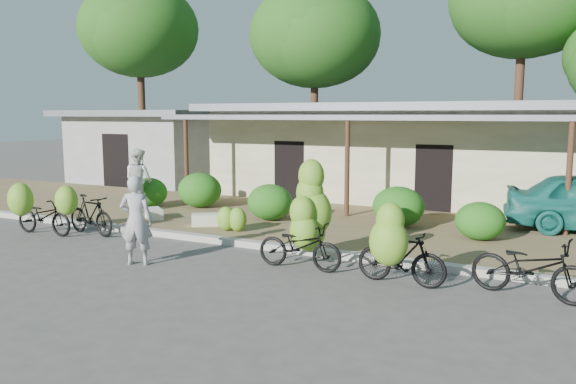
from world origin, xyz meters
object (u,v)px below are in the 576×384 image
vendor (136,220)px  bystander (139,179)px  bike_right (397,250)px  tree_far_center (312,33)px  bike_far_right (531,268)px  sack_near (208,220)px  bike_far_left (39,213)px  tree_back_left (138,28)px  bike_center (306,225)px  sack_far (154,214)px  bike_left (86,212)px

vendor → bystander: bearing=-71.4°
bike_right → vendor: (-5.05, -0.86, 0.23)m
tree_far_center → bystander: (-0.24, -11.93, -5.72)m
bike_far_right → sack_near: bike_far_right is taller
bike_far_right → vendor: bearing=111.2°
bike_far_left → bystander: size_ratio=0.96×
tree_far_center → tree_back_left: bearing=-159.4°
bike_center → sack_far: 6.03m
bike_center → bike_right: size_ratio=1.27×
tree_back_left → tree_far_center: (8.00, 3.00, -0.40)m
bike_far_left → bike_right: bike_right is taller
vendor → bike_right: bearing=167.0°
tree_back_left → sack_far: (9.09, -9.85, -6.91)m
tree_far_center → bike_far_left: tree_far_center is taller
bike_far_right → vendor: size_ratio=1.12×
bike_center → sack_far: bike_center is taller
bike_right → sack_far: (-7.65, 2.70, -0.41)m
tree_far_center → sack_near: tree_far_center is taller
tree_back_left → bike_left: size_ratio=5.45×
bike_center → sack_near: 4.27m
bike_right → sack_far: 8.13m
tree_back_left → bike_left: 16.15m
sack_far → tree_back_left: bearing=132.7°
tree_far_center → bystander: size_ratio=4.92×
tree_back_left → tree_far_center: size_ratio=1.03×
bike_far_left → bike_right: (9.08, -0.12, 0.10)m
bike_left → sack_far: 2.12m
bike_right → vendor: vendor is taller
tree_far_center → vendor: size_ratio=5.06×
bike_right → sack_near: 6.33m
bike_center → vendor: bearing=114.7°
tree_far_center → bystander: 13.24m
sack_near → vendor: size_ratio=0.47×
tree_back_left → bike_far_right: tree_back_left is taller
tree_back_left → bike_right: (16.74, -12.54, -6.50)m
bike_center → sack_far: (-5.63, 2.09, -0.55)m
tree_back_left → bike_far_right: 23.35m
bike_right → sack_near: size_ratio=1.95×
bike_center → vendor: bike_center is taller
tree_far_center → bike_far_right: size_ratio=4.52×
bike_center → sack_far: size_ratio=2.81×
bike_left → bike_center: bike_center is taller
sack_near → sack_far: (-1.89, 0.10, -0.01)m
sack_near → sack_far: sack_near is taller
tree_back_left → vendor: 18.86m
bike_center → vendor: (-3.03, -1.47, 0.09)m
bike_left → bystander: bystander is taller
bike_right → vendor: size_ratio=0.92×
tree_back_left → bike_center: size_ratio=4.45×
bike_far_left → sack_near: size_ratio=2.10×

